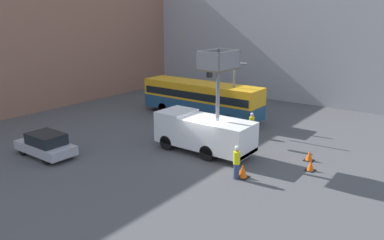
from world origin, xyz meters
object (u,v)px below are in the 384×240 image
object	(u,v)px
traffic_light_pole	(225,80)
road_worker_directing	(252,125)
traffic_cone_near_truck	(243,171)
road_worker_near_truck	(237,162)
parked_car_curbside	(46,145)
utility_truck	(204,130)
traffic_cone_far_side	(309,156)
traffic_cone_mid_road	(311,166)
city_bus	(201,97)

from	to	relation	value
traffic_light_pole	road_worker_directing	world-z (taller)	traffic_light_pole
traffic_cone_near_truck	road_worker_near_truck	bearing A→B (deg)	152.64
parked_car_curbside	utility_truck	bearing A→B (deg)	-49.40
road_worker_directing	traffic_cone_far_side	distance (m)	5.64
road_worker_near_truck	road_worker_directing	world-z (taller)	road_worker_near_truck
traffic_cone_mid_road	traffic_light_pole	bearing A→B (deg)	63.11
road_worker_near_truck	road_worker_directing	distance (m)	7.74
traffic_cone_near_truck	parked_car_curbside	size ratio (longest dim) A/B	0.18
traffic_light_pole	traffic_cone_far_side	distance (m)	9.18
road_worker_near_truck	traffic_cone_far_side	size ratio (longest dim) A/B	2.93
utility_truck	parked_car_curbside	size ratio (longest dim) A/B	1.57
road_worker_directing	road_worker_near_truck	bearing A→B (deg)	135.35
utility_truck	traffic_light_pole	bearing A→B (deg)	18.57
city_bus	parked_car_curbside	xyz separation A→B (m)	(-13.80, 2.38, -1.00)
city_bus	traffic_cone_far_side	xyz separation A→B (m)	(-4.54, -11.41, -1.46)
city_bus	road_worker_near_truck	world-z (taller)	city_bus
traffic_cone_far_side	traffic_light_pole	bearing A→B (deg)	70.16
traffic_cone_mid_road	road_worker_near_truck	bearing A→B (deg)	140.62
road_worker_near_truck	traffic_cone_near_truck	size ratio (longest dim) A/B	2.50
utility_truck	traffic_cone_near_truck	xyz separation A→B (m)	(-1.97, -4.00, -1.17)
utility_truck	traffic_cone_mid_road	bearing A→B (deg)	-79.85
road_worker_directing	traffic_cone_mid_road	xyz separation A→B (m)	(-3.64, -5.79, -0.62)
traffic_cone_near_truck	road_worker_directing	bearing A→B (deg)	24.27
city_bus	road_worker_directing	bearing A→B (deg)	142.77
city_bus	traffic_cone_far_side	world-z (taller)	city_bus
city_bus	traffic_light_pole	world-z (taller)	traffic_light_pole
traffic_cone_mid_road	parked_car_curbside	bearing A→B (deg)	118.41
traffic_cone_mid_road	utility_truck	bearing A→B (deg)	100.15
utility_truck	parked_car_curbside	xyz separation A→B (m)	(-6.59, 7.69, -0.77)
traffic_cone_far_side	parked_car_curbside	world-z (taller)	parked_car_curbside
traffic_cone_far_side	road_worker_directing	bearing A→B (deg)	67.29
traffic_cone_mid_road	city_bus	bearing A→B (deg)	63.43
utility_truck	traffic_cone_mid_road	distance (m)	6.94
utility_truck	city_bus	world-z (taller)	utility_truck
city_bus	traffic_cone_mid_road	distance (m)	13.52
utility_truck	road_worker_near_truck	world-z (taller)	utility_truck
utility_truck	traffic_cone_far_side	xyz separation A→B (m)	(2.68, -6.10, -1.23)
traffic_light_pole	traffic_cone_far_side	xyz separation A→B (m)	(-2.88, -7.97, -3.54)
road_worker_near_truck	traffic_cone_near_truck	xyz separation A→B (m)	(0.37, -0.19, -0.61)
parked_car_curbside	traffic_cone_near_truck	bearing A→B (deg)	-68.44
utility_truck	parked_car_curbside	distance (m)	10.15
city_bus	road_worker_directing	xyz separation A→B (m)	(-2.37, -6.23, -0.87)
utility_truck	parked_car_curbside	world-z (taller)	utility_truck
traffic_light_pole	parked_car_curbside	xyz separation A→B (m)	(-12.14, 5.82, -3.08)
utility_truck	road_worker_near_truck	bearing A→B (deg)	-121.55
traffic_cone_far_side	parked_car_curbside	distance (m)	16.62
traffic_light_pole	traffic_cone_near_truck	size ratio (longest dim) A/B	7.22
traffic_cone_near_truck	traffic_cone_far_side	bearing A→B (deg)	-24.33
utility_truck	traffic_light_pole	world-z (taller)	utility_truck
road_worker_directing	traffic_cone_mid_road	bearing A→B (deg)	171.32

